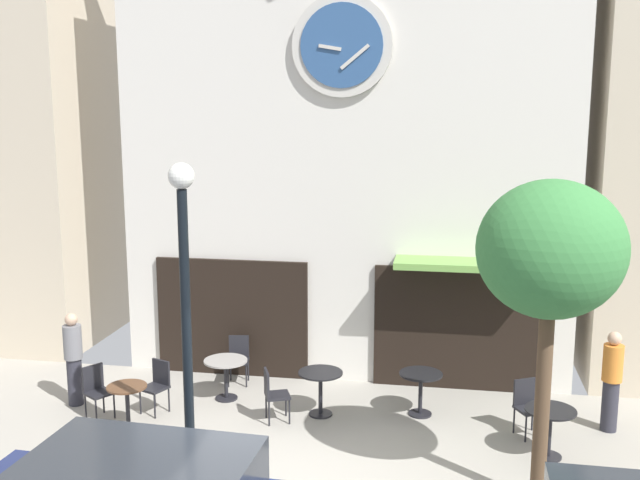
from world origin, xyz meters
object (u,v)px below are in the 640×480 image
at_px(cafe_chair_corner, 273,391).
at_px(cafe_chair_near_tree, 527,403).
at_px(street_lamp, 186,321).
at_px(cafe_chair_left_end, 96,387).
at_px(cafe_chair_by_entrance, 157,382).
at_px(cafe_table_center, 127,401).
at_px(cafe_chair_facing_wall, 239,356).
at_px(cafe_table_center_right, 550,422).
at_px(cafe_table_near_curb, 226,370).
at_px(cafe_table_leftmost, 421,385).
at_px(pedestrian_orange, 612,380).
at_px(cafe_table_near_door, 321,384).
at_px(pedestrian_grey, 74,358).
at_px(street_tree, 551,253).

relative_size(cafe_chair_corner, cafe_chair_near_tree, 1.00).
xyz_separation_m(street_lamp, cafe_chair_corner, (0.75, 1.93, -1.74)).
bearing_deg(cafe_chair_left_end, cafe_chair_by_entrance, 23.82).
bearing_deg(cafe_table_center, cafe_chair_left_end, 150.77).
bearing_deg(cafe_chair_facing_wall, cafe_table_center_right, -21.67).
height_order(cafe_table_near_curb, cafe_table_leftmost, cafe_table_leftmost).
xyz_separation_m(street_lamp, cafe_table_center, (-1.48, 1.17, -1.75)).
bearing_deg(pedestrian_orange, cafe_table_leftmost, 178.21).
height_order(cafe_table_near_door, pedestrian_grey, pedestrian_grey).
bearing_deg(cafe_table_center, cafe_table_center_right, 1.86).
bearing_deg(pedestrian_orange, cafe_table_near_door, -177.56).
xyz_separation_m(cafe_table_center, pedestrian_grey, (-1.37, 0.86, 0.34)).
distance_m(cafe_table_center, cafe_chair_corner, 2.36).
relative_size(cafe_table_near_door, cafe_chair_left_end, 0.86).
height_order(cafe_table_center_right, pedestrian_orange, pedestrian_orange).
distance_m(cafe_table_center, pedestrian_grey, 1.66).
bearing_deg(cafe_chair_corner, cafe_chair_by_entrance, 178.10).
xyz_separation_m(cafe_table_near_curb, cafe_chair_corner, (1.05, -0.80, -0.02)).
bearing_deg(cafe_chair_left_end, street_tree, -12.60).
bearing_deg(cafe_chair_corner, pedestrian_grey, 178.33).
bearing_deg(cafe_table_center, cafe_table_near_door, 21.26).
xyz_separation_m(cafe_table_center_right, cafe_chair_by_entrance, (-6.44, 0.61, -0.03)).
xyz_separation_m(cafe_table_near_door, cafe_chair_near_tree, (3.39, -0.17, -0.03)).
relative_size(cafe_table_center_right, cafe_chair_facing_wall, 0.85).
xyz_separation_m(cafe_chair_facing_wall, cafe_chair_corner, (1.05, -1.62, 0.00)).
relative_size(street_lamp, cafe_chair_left_end, 4.97).
bearing_deg(cafe_table_near_door, street_tree, -34.81).
bearing_deg(cafe_table_leftmost, cafe_table_near_door, -169.97).
relative_size(cafe_chair_facing_wall, cafe_chair_near_tree, 1.00).
relative_size(street_lamp, cafe_table_near_curb, 5.74).
bearing_deg(cafe_chair_near_tree, cafe_chair_left_end, -175.42).
bearing_deg(cafe_table_near_curb, cafe_chair_facing_wall, 90.05).
bearing_deg(street_lamp, cafe_table_near_curb, 96.33).
height_order(cafe_table_near_door, cafe_chair_corner, cafe_chair_corner).
bearing_deg(cafe_table_center_right, cafe_chair_by_entrance, 174.60).
bearing_deg(cafe_chair_corner, street_tree, -25.19).
relative_size(cafe_table_leftmost, cafe_chair_facing_wall, 0.83).
height_order(cafe_chair_facing_wall, pedestrian_orange, pedestrian_orange).
bearing_deg(pedestrian_orange, cafe_table_near_curb, 178.29).
distance_m(street_tree, cafe_table_center, 7.03).
bearing_deg(cafe_chair_facing_wall, cafe_chair_by_entrance, -122.75).
relative_size(cafe_table_center_right, pedestrian_orange, 0.46).
xyz_separation_m(cafe_chair_near_tree, pedestrian_orange, (1.34, 0.37, 0.33)).
distance_m(street_tree, cafe_chair_by_entrance, 7.05).
height_order(cafe_table_leftmost, cafe_chair_by_entrance, cafe_chair_by_entrance).
bearing_deg(cafe_table_leftmost, cafe_chair_left_end, -169.13).
bearing_deg(cafe_chair_by_entrance, cafe_table_near_curb, 36.10).
distance_m(cafe_table_near_curb, cafe_chair_left_end, 2.23).
xyz_separation_m(cafe_chair_by_entrance, pedestrian_grey, (-1.55, 0.04, 0.33)).
height_order(street_lamp, pedestrian_orange, street_lamp).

